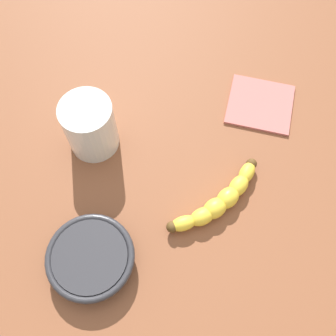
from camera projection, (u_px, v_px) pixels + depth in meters
wooden_tabletop at (197, 205)px, 73.60cm from camera, size 120.00×120.00×3.00cm
banana at (219, 201)px, 70.53cm from camera, size 18.96×11.43×3.46cm
smoothie_glass at (90, 126)px, 72.50cm from camera, size 9.48×9.48×11.35cm
ceramic_bowl at (91, 258)px, 65.61cm from camera, size 14.72×14.72×3.83cm
folded_napkin at (260, 104)px, 80.94cm from camera, size 16.73×16.37×0.60cm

